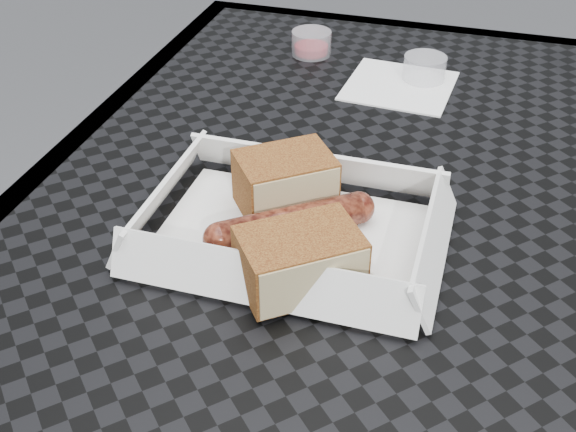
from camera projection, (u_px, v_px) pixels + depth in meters
The scene contains 9 objects.
patio_table at pixel (446, 247), 0.72m from camera, with size 0.80×0.80×0.74m.
food_tray at pixel (291, 236), 0.61m from camera, with size 0.22×0.15×0.00m, color white.
bratwurst at pixel (291, 223), 0.60m from camera, with size 0.13×0.10×0.03m.
bread_near at pixel (285, 182), 0.63m from camera, with size 0.08×0.06×0.05m, color brown.
bread_far at pixel (300, 260), 0.54m from camera, with size 0.09×0.06×0.05m, color brown.
veg_garnish at pixel (350, 288), 0.55m from camera, with size 0.03×0.03×0.00m.
napkin at pixel (399, 86), 0.84m from camera, with size 0.12×0.12×0.00m, color white.
condiment_cup_sauce at pixel (311, 43), 0.91m from camera, with size 0.05×0.05×0.03m, color maroon.
condiment_cup_empty at pixel (424, 69), 0.85m from camera, with size 0.05×0.05×0.03m, color silver.
Camera 1 is at (0.01, -0.59, 1.12)m, focal length 45.00 mm.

